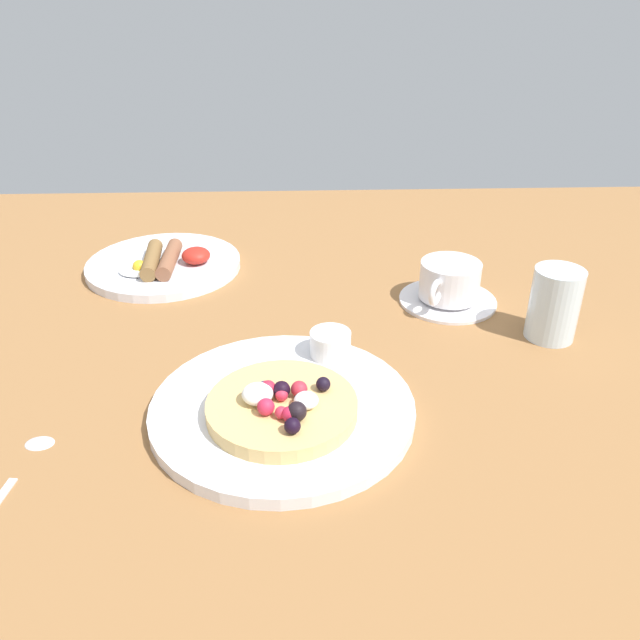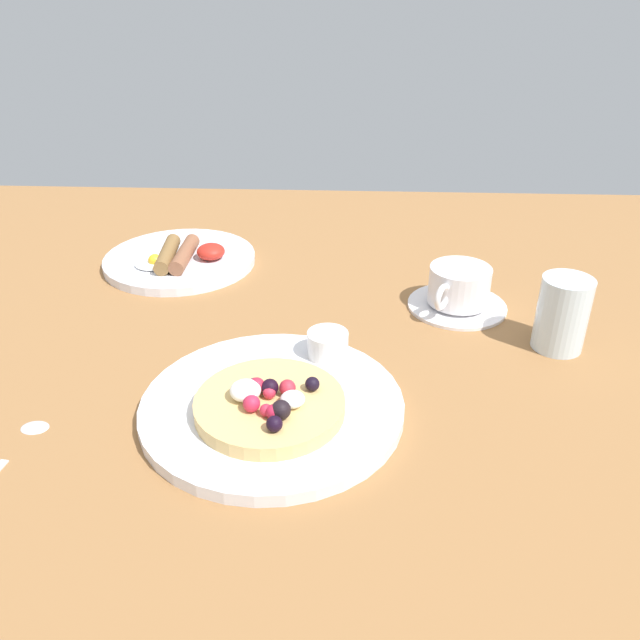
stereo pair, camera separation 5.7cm
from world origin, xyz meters
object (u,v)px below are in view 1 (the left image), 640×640
(pancake_plate, at_px, (279,408))
(water_glass, at_px, (554,304))
(teaspoon, at_px, (19,469))
(breakfast_plate, at_px, (164,265))
(coffee_saucer, at_px, (448,299))
(coffee_cup, at_px, (449,280))
(syrup_ramekin, at_px, (330,343))

(pancake_plate, relative_size, water_glass, 3.00)
(teaspoon, bearing_deg, water_glass, 21.29)
(pancake_plate, relative_size, breakfast_plate, 1.18)
(coffee_saucer, distance_m, water_glass, 0.15)
(coffee_saucer, height_order, coffee_cup, coffee_cup)
(breakfast_plate, relative_size, coffee_cup, 2.30)
(coffee_saucer, distance_m, teaspoon, 0.57)
(water_glass, bearing_deg, breakfast_plate, 156.73)
(breakfast_plate, bearing_deg, water_glass, -23.27)
(breakfast_plate, xyz_separation_m, coffee_saucer, (0.41, -0.13, -0.00))
(pancake_plate, distance_m, coffee_cup, 0.33)
(syrup_ramekin, xyz_separation_m, coffee_saucer, (0.17, 0.15, -0.02))
(coffee_cup, bearing_deg, breakfast_plate, 162.88)
(breakfast_plate, distance_m, coffee_cup, 0.43)
(coffee_cup, height_order, water_glass, water_glass)
(breakfast_plate, distance_m, teaspoon, 0.45)
(coffee_saucer, height_order, teaspoon, coffee_saucer)
(breakfast_plate, bearing_deg, coffee_cup, -17.12)
(syrup_ramekin, xyz_separation_m, coffee_cup, (0.17, 0.15, 0.01))
(coffee_cup, height_order, teaspoon, coffee_cup)
(syrup_ramekin, height_order, coffee_saucer, syrup_ramekin)
(syrup_ramekin, height_order, water_glass, water_glass)
(teaspoon, bearing_deg, syrup_ramekin, 29.66)
(coffee_cup, xyz_separation_m, teaspoon, (-0.47, -0.32, -0.03))
(water_glass, bearing_deg, coffee_cup, 138.14)
(pancake_plate, relative_size, coffee_saucer, 2.05)
(coffee_saucer, distance_m, coffee_cup, 0.03)
(syrup_ramekin, height_order, teaspoon, syrup_ramekin)
(teaspoon, xyz_separation_m, water_glass, (0.57, 0.22, 0.04))
(coffee_saucer, bearing_deg, syrup_ramekin, -138.23)
(water_glass, bearing_deg, teaspoon, -158.71)
(syrup_ramekin, xyz_separation_m, water_glass, (0.28, 0.05, 0.02))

